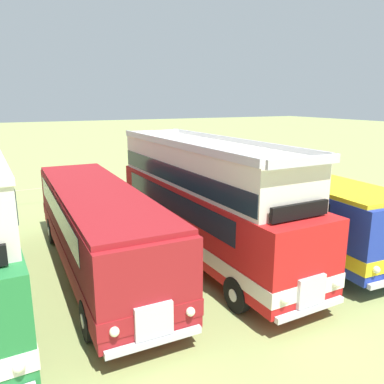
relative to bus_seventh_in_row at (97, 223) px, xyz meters
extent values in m
sphere|color=#EAEACC|center=(-2.76, -5.86, -0.66)|extent=(0.22, 0.22, 0.22)
cylinder|color=black|center=(-2.59, -4.19, -1.24)|extent=(0.33, 1.05, 1.04)
cylinder|color=silver|center=(-2.44, -4.18, -1.24)|extent=(0.04, 0.36, 0.36)
cylinder|color=black|center=(-2.95, 2.85, -1.24)|extent=(0.33, 1.05, 1.04)
cylinder|color=silver|center=(-2.80, 2.85, -1.24)|extent=(0.04, 0.36, 0.36)
cube|color=maroon|center=(0.00, -0.05, -0.06)|extent=(2.53, 10.88, 2.30)
cube|color=maroon|center=(0.00, -0.05, -0.66)|extent=(2.57, 10.92, 0.44)
cube|color=#19232D|center=(0.00, 0.35, 0.54)|extent=(2.55, 8.48, 0.76)
cube|color=#19232D|center=(0.01, -5.42, 0.59)|extent=(2.20, 0.11, 0.90)
cube|color=silver|center=(0.01, -5.53, -0.66)|extent=(0.90, 0.12, 0.80)
cube|color=silver|center=(0.01, -5.56, -1.16)|extent=(2.30, 0.15, 0.16)
sphere|color=#EAEACC|center=(0.91, -5.54, -0.66)|extent=(0.22, 0.22, 0.22)
sphere|color=#EAEACC|center=(-0.89, -5.55, -0.66)|extent=(0.22, 0.22, 0.22)
cube|color=maroon|center=(0.00, -0.05, 1.16)|extent=(2.49, 10.48, 0.14)
cylinder|color=black|center=(1.16, -3.88, -1.24)|extent=(0.28, 1.04, 1.04)
cylinder|color=silver|center=(1.31, -3.88, -1.24)|extent=(0.02, 0.36, 0.36)
cylinder|color=black|center=(-1.14, -3.89, -1.24)|extent=(0.28, 1.04, 1.04)
cylinder|color=silver|center=(-1.29, -3.89, -1.24)|extent=(0.02, 0.36, 0.36)
cylinder|color=black|center=(1.14, 3.59, -1.24)|extent=(0.28, 1.04, 1.04)
cylinder|color=silver|center=(1.29, 3.59, -1.24)|extent=(0.02, 0.36, 0.36)
cylinder|color=black|center=(-1.16, 3.59, -1.24)|extent=(0.28, 1.04, 1.04)
cylinder|color=silver|center=(-1.31, 3.59, -1.24)|extent=(0.02, 0.36, 0.36)
cube|color=red|center=(3.93, -0.59, -0.06)|extent=(2.91, 10.86, 2.30)
cube|color=silver|center=(3.93, -0.59, -0.66)|extent=(2.95, 10.91, 0.44)
cube|color=#19232D|center=(3.91, -0.19, 0.54)|extent=(2.84, 8.47, 0.76)
cube|color=#19232D|center=(4.13, -5.92, 0.59)|extent=(2.20, 0.18, 0.90)
cube|color=silver|center=(4.13, -6.03, -0.66)|extent=(0.90, 0.15, 0.80)
cube|color=silver|center=(4.13, -6.06, -1.16)|extent=(2.30, 0.23, 0.16)
sphere|color=#EAEACC|center=(5.03, -6.00, -0.66)|extent=(0.22, 0.22, 0.22)
sphere|color=#EAEACC|center=(3.23, -6.07, -0.66)|extent=(0.22, 0.22, 0.22)
cube|color=silver|center=(3.92, -0.34, 1.84)|extent=(2.77, 9.96, 1.50)
cube|color=silver|center=(4.11, -5.48, 2.64)|extent=(2.40, 0.19, 0.24)
cube|color=silver|center=(3.75, 4.09, 2.64)|extent=(2.40, 0.19, 0.24)
cube|color=silver|center=(5.12, -0.30, 2.64)|extent=(0.47, 9.87, 0.24)
cube|color=silver|center=(2.72, -0.39, 2.64)|extent=(0.47, 9.87, 0.24)
cube|color=#19232D|center=(3.92, -0.34, 1.54)|extent=(2.81, 9.86, 0.64)
cube|color=black|center=(4.11, -5.43, 1.34)|extent=(1.90, 0.19, 0.40)
cylinder|color=black|center=(5.22, -4.33, -1.24)|extent=(0.32, 1.05, 1.04)
cylinder|color=silver|center=(5.37, -4.33, -1.24)|extent=(0.03, 0.36, 0.36)
cylinder|color=black|center=(2.92, -4.42, -1.24)|extent=(0.32, 1.05, 1.04)
cylinder|color=silver|center=(2.77, -4.43, -1.24)|extent=(0.03, 0.36, 0.36)
cylinder|color=black|center=(4.94, 3.04, -1.24)|extent=(0.32, 1.05, 1.04)
cylinder|color=silver|center=(5.09, 3.04, -1.24)|extent=(0.03, 0.36, 0.36)
cylinder|color=black|center=(2.64, 2.95, -1.24)|extent=(0.32, 1.05, 1.04)
cylinder|color=silver|center=(2.49, 2.95, -1.24)|extent=(0.03, 0.36, 0.36)
cube|color=#1E339E|center=(7.85, -0.69, -0.06)|extent=(2.91, 10.40, 2.30)
cube|color=yellow|center=(7.85, -0.69, -0.66)|extent=(2.95, 10.44, 0.44)
cube|color=#19232D|center=(7.87, -0.29, 0.54)|extent=(2.85, 8.00, 0.76)
sphere|color=#EAEACC|center=(6.75, -5.86, -0.66)|extent=(0.22, 0.22, 0.22)
cube|color=yellow|center=(7.85, -0.69, 1.16)|extent=(2.86, 10.00, 0.14)
cylinder|color=black|center=(8.86, -4.29, -1.24)|extent=(0.32, 1.05, 1.04)
cylinder|color=silver|center=(9.01, -4.29, -1.24)|extent=(0.03, 0.36, 0.36)
cylinder|color=black|center=(6.56, -4.20, -1.24)|extent=(0.32, 1.05, 1.04)
cylinder|color=silver|center=(6.41, -4.19, -1.24)|extent=(0.03, 0.36, 0.36)
cylinder|color=black|center=(9.14, 2.61, -1.24)|extent=(0.32, 1.05, 1.04)
cylinder|color=silver|center=(9.29, 2.61, -1.24)|extent=(0.03, 0.36, 0.36)
cylinder|color=black|center=(6.84, 2.71, -1.24)|extent=(0.32, 1.05, 1.04)
cylinder|color=silver|center=(6.69, 2.71, -1.24)|extent=(0.03, 0.36, 0.36)
cylinder|color=#8C704C|center=(3.37, 10.30, -1.23)|extent=(0.08, 0.08, 1.05)
cylinder|color=#8C704C|center=(10.85, 10.30, -1.23)|extent=(0.08, 0.08, 1.05)
camera|label=1|loc=(-2.56, -12.75, 4.15)|focal=35.88mm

